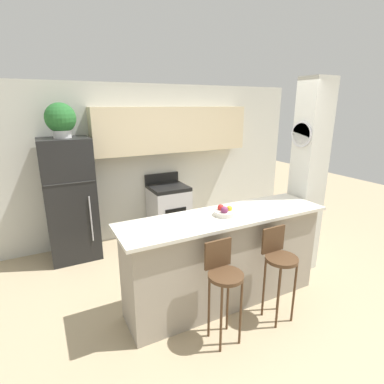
{
  "coord_description": "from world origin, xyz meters",
  "views": [
    {
      "loc": [
        -1.73,
        -2.54,
        2.22
      ],
      "look_at": [
        0.0,
        0.8,
        1.12
      ],
      "focal_mm": 28.0,
      "sensor_mm": 36.0,
      "label": 1
    }
  ],
  "objects_px": {
    "stove_range": "(169,211)",
    "fruit_bowl": "(225,212)",
    "potted_plant_on_fridge": "(61,119)",
    "refrigerator": "(70,200)",
    "bar_stool_left": "(223,277)",
    "bar_stool_right": "(279,261)"
  },
  "relations": [
    {
      "from": "refrigerator",
      "to": "bar_stool_left",
      "type": "relative_size",
      "value": 1.77
    },
    {
      "from": "refrigerator",
      "to": "potted_plant_on_fridge",
      "type": "relative_size",
      "value": 3.81
    },
    {
      "from": "potted_plant_on_fridge",
      "to": "fruit_bowl",
      "type": "xyz_separation_m",
      "value": [
        1.38,
        -1.94,
        -0.92
      ]
    },
    {
      "from": "stove_range",
      "to": "fruit_bowl",
      "type": "relative_size",
      "value": 4.54
    },
    {
      "from": "refrigerator",
      "to": "bar_stool_right",
      "type": "distance_m",
      "value": 3.0
    },
    {
      "from": "refrigerator",
      "to": "stove_range",
      "type": "bearing_deg",
      "value": 0.56
    },
    {
      "from": "refrigerator",
      "to": "bar_stool_left",
      "type": "height_order",
      "value": "refrigerator"
    },
    {
      "from": "bar_stool_right",
      "to": "potted_plant_on_fridge",
      "type": "bearing_deg",
      "value": 125.44
    },
    {
      "from": "stove_range",
      "to": "bar_stool_right",
      "type": "distance_m",
      "value": 2.47
    },
    {
      "from": "refrigerator",
      "to": "fruit_bowl",
      "type": "bearing_deg",
      "value": -54.56
    },
    {
      "from": "potted_plant_on_fridge",
      "to": "fruit_bowl",
      "type": "relative_size",
      "value": 1.99
    },
    {
      "from": "bar_stool_right",
      "to": "fruit_bowl",
      "type": "height_order",
      "value": "fruit_bowl"
    },
    {
      "from": "refrigerator",
      "to": "stove_range",
      "type": "relative_size",
      "value": 1.67
    },
    {
      "from": "potted_plant_on_fridge",
      "to": "fruit_bowl",
      "type": "height_order",
      "value": "potted_plant_on_fridge"
    },
    {
      "from": "bar_stool_left",
      "to": "fruit_bowl",
      "type": "height_order",
      "value": "fruit_bowl"
    },
    {
      "from": "bar_stool_right",
      "to": "bar_stool_left",
      "type": "bearing_deg",
      "value": 180.0
    },
    {
      "from": "stove_range",
      "to": "potted_plant_on_fridge",
      "type": "relative_size",
      "value": 2.28
    },
    {
      "from": "bar_stool_left",
      "to": "potted_plant_on_fridge",
      "type": "xyz_separation_m",
      "value": [
        -1.06,
        2.44,
        1.36
      ]
    },
    {
      "from": "refrigerator",
      "to": "stove_range",
      "type": "height_order",
      "value": "refrigerator"
    },
    {
      "from": "refrigerator",
      "to": "fruit_bowl",
      "type": "xyz_separation_m",
      "value": [
        1.38,
        -1.94,
        0.22
      ]
    },
    {
      "from": "potted_plant_on_fridge",
      "to": "bar_stool_left",
      "type": "bearing_deg",
      "value": -66.57
    },
    {
      "from": "potted_plant_on_fridge",
      "to": "bar_stool_right",
      "type": "bearing_deg",
      "value": -54.56
    }
  ]
}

